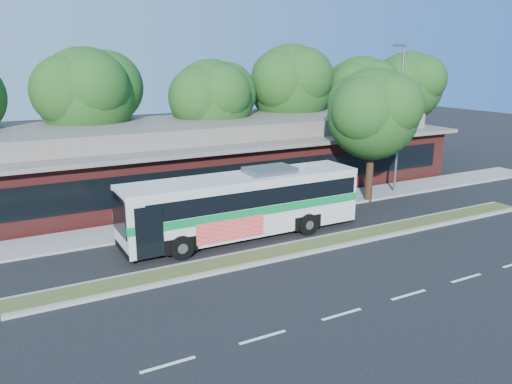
{
  "coord_description": "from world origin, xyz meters",
  "views": [
    {
      "loc": [
        -12.57,
        -16.84,
        8.18
      ],
      "look_at": [
        -1.58,
        3.68,
        2.0
      ],
      "focal_mm": 35.0,
      "sensor_mm": 36.0,
      "label": 1
    }
  ],
  "objects": [
    {
      "name": "tree_bg_b",
      "position": [
        -6.57,
        16.14,
        6.14
      ],
      "size": [
        6.69,
        6.0,
        9.0
      ],
      "color": "black",
      "rests_on": "ground"
    },
    {
      "name": "tree_bg_c",
      "position": [
        1.4,
        15.13,
        5.59
      ],
      "size": [
        6.24,
        5.6,
        8.26
      ],
      "color": "black",
      "rests_on": "ground"
    },
    {
      "name": "tree_bg_f",
      "position": [
        20.43,
        16.14,
        6.06
      ],
      "size": [
        6.69,
        6.0,
        8.92
      ],
      "color": "black",
      "rests_on": "ground"
    },
    {
      "name": "tree_bg_d",
      "position": [
        8.45,
        16.15,
        6.42
      ],
      "size": [
        6.91,
        6.2,
        9.37
      ],
      "color": "black",
      "rests_on": "ground"
    },
    {
      "name": "lamp_post",
      "position": [
        9.56,
        6.0,
        4.9
      ],
      "size": [
        0.93,
        0.18,
        9.07
      ],
      "color": "slate",
      "rests_on": "ground"
    },
    {
      "name": "sidewalk_tree",
      "position": [
        7.26,
        5.43,
        5.29
      ],
      "size": [
        5.82,
        5.22,
        7.77
      ],
      "color": "black",
      "rests_on": "ground"
    },
    {
      "name": "tree_bg_e",
      "position": [
        14.42,
        15.14,
        5.74
      ],
      "size": [
        6.47,
        5.8,
        8.5
      ],
      "color": "black",
      "rests_on": "ground"
    },
    {
      "name": "plaza_building",
      "position": [
        0.0,
        12.99,
        2.13
      ],
      "size": [
        33.2,
        11.2,
        4.45
      ],
      "color": "#591E1C",
      "rests_on": "ground"
    },
    {
      "name": "median_strip",
      "position": [
        0.0,
        0.6,
        0.07
      ],
      "size": [
        26.0,
        1.1,
        0.15
      ],
      "primitive_type": "cube",
      "color": "#434D20",
      "rests_on": "ground"
    },
    {
      "name": "ground",
      "position": [
        0.0,
        0.0,
        0.0
      ],
      "size": [
        120.0,
        120.0,
        0.0
      ],
      "primitive_type": "plane",
      "color": "black",
      "rests_on": "ground"
    },
    {
      "name": "sidewalk",
      "position": [
        0.0,
        6.4,
        0.06
      ],
      "size": [
        44.0,
        2.6,
        0.12
      ],
      "primitive_type": "cube",
      "color": "gray",
      "rests_on": "ground"
    },
    {
      "name": "transit_bus",
      "position": [
        -2.46,
        3.24,
        1.81
      ],
      "size": [
        11.61,
        2.81,
        3.25
      ],
      "rotation": [
        0.0,
        0.0,
        0.01
      ],
      "color": "beige",
      "rests_on": "ground"
    }
  ]
}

